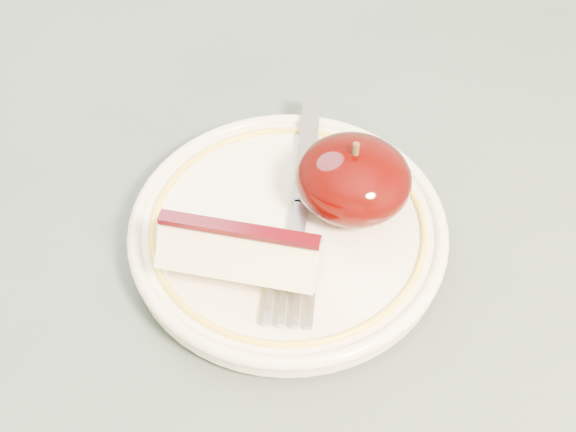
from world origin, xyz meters
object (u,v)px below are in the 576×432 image
(table, at_px, (140,408))
(apple_half, at_px, (353,179))
(plate, at_px, (288,231))
(fork, at_px, (301,205))

(table, bearing_deg, apple_half, 48.98)
(plate, xyz_separation_m, fork, (0.00, 0.01, 0.01))
(table, relative_size, plate, 4.65)
(apple_half, relative_size, fork, 0.38)
(plate, relative_size, apple_half, 2.74)
(plate, bearing_deg, fork, 74.57)
(plate, bearing_deg, table, -128.51)
(table, xyz_separation_m, plate, (0.07, 0.09, 0.10))
(plate, distance_m, fork, 0.02)
(table, distance_m, fork, 0.17)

